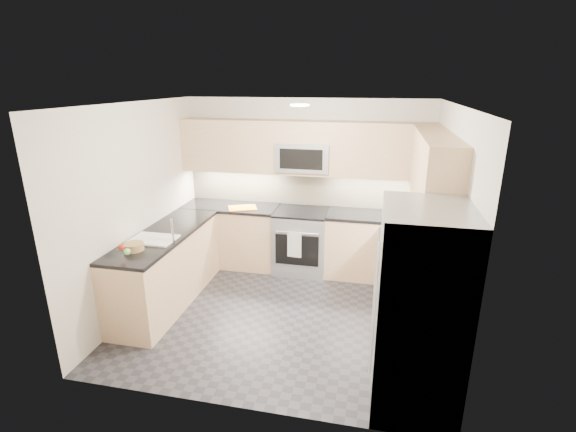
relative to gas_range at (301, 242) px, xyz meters
The scene contains 35 objects.
floor 1.35m from the gas_range, 90.00° to the right, with size 3.60×3.20×0.00m, color #232328.
ceiling 2.41m from the gas_range, 90.00° to the right, with size 3.60×3.20×0.02m, color beige.
wall_back 0.86m from the gas_range, 90.00° to the left, with size 3.60×0.02×2.50m, color beige.
wall_front 2.98m from the gas_range, 90.00° to the right, with size 3.60×0.02×2.50m, color beige.
wall_left 2.34m from the gas_range, 144.69° to the right, with size 0.02×3.20×2.50m, color beige.
wall_right 2.34m from the gas_range, 35.31° to the right, with size 0.02×3.20×2.50m, color beige.
base_cab_back_left 1.09m from the gas_range, behind, with size 1.42×0.60×0.90m, color #D7AF81.
base_cab_back_right 1.09m from the gas_range, ahead, with size 1.42×0.60×0.90m, color #D7AF81.
base_cab_right 1.88m from the gas_range, 36.87° to the right, with size 0.60×1.70×0.90m, color #D7AF81.
base_cab_peninsula 1.97m from the gas_range, 139.64° to the right, with size 0.60×2.00×0.90m, color #D7AF81.
countertop_back_left 1.19m from the gas_range, behind, with size 1.42×0.63×0.04m, color black.
countertop_back_right 1.19m from the gas_range, ahead, with size 1.42×0.63×0.04m, color black.
countertop_right 1.93m from the gas_range, 36.87° to the right, with size 0.63×1.70×0.04m, color black.
countertop_peninsula 2.02m from the gas_range, 139.64° to the right, with size 0.63×2.00×0.04m, color black.
upper_cab_back 1.38m from the gas_range, 90.00° to the left, with size 3.60×0.35×0.75m, color #D7AF81.
upper_cab_right 2.35m from the gas_range, 31.61° to the right, with size 0.35×1.95×0.75m, color #D7AF81.
backsplash_back 0.81m from the gas_range, 90.00° to the left, with size 3.60×0.01×0.51m, color tan.
backsplash_right 2.11m from the gas_range, 24.68° to the right, with size 0.01×2.30×0.51m, color tan.
gas_range is the anchor object (origin of this frame).
range_cooktop 0.46m from the gas_range, ahead, with size 0.76×0.65×0.03m, color black.
oven_door_glass 0.33m from the gas_range, 90.00° to the right, with size 0.62×0.02×0.45m, color black.
oven_handle 0.44m from the gas_range, 90.00° to the right, with size 0.02×0.02×0.60m, color #B2B5BA.
microwave 1.25m from the gas_range, 90.00° to the left, with size 0.76×0.40×0.40m, color #9B9DA2.
microwave_door 1.25m from the gas_range, 90.00° to the right, with size 0.60×0.01×0.28m, color black.
refrigerator 2.86m from the gas_range, 59.12° to the right, with size 0.70×0.90×1.80m, color #9DA1A5.
fridge_handle_left 2.86m from the gas_range, 67.48° to the right, with size 0.02×0.02×1.20m, color #B2B5BA.
fridge_handle_right 2.54m from the gas_range, 64.31° to the right, with size 0.02×0.02×1.20m, color #B2B5BA.
sink_basin 2.18m from the gas_range, 134.53° to the right, with size 0.52×0.38×0.16m, color white.
faucet 2.06m from the gas_range, 129.12° to the right, with size 0.03×0.03×0.28m, color silver.
utensil_bowl 1.57m from the gas_range, ahead, with size 0.24×0.24×0.14m, color #6EBD51.
cutting_board 1.00m from the gas_range, behind, with size 0.40×0.28×0.01m, color orange.
fruit_basket 2.47m from the gas_range, 130.04° to the right, with size 0.22×0.22×0.08m, color #A27F4B.
fruit_apple 2.64m from the gas_range, 127.54° to the right, with size 0.07×0.07×0.07m, color #AE2313.
fruit_pear 2.65m from the gas_range, 123.73° to the right, with size 0.07×0.07×0.07m, color #71C353.
dish_towel_check 0.38m from the gas_range, 94.40° to the right, with size 0.20×0.02×0.38m, color silver.
Camera 1 is at (1.02, -4.40, 2.74)m, focal length 26.00 mm.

